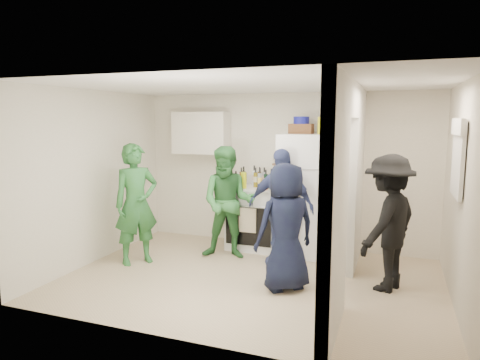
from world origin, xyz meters
name	(u,v)px	position (x,y,z in m)	size (l,w,h in m)	color
floor	(250,279)	(0.00, 0.00, 0.00)	(4.80, 4.80, 0.00)	tan
wall_back	(284,170)	(0.00, 1.70, 1.25)	(4.80, 4.80, 0.00)	silver
wall_front	(190,213)	(0.00, -1.70, 1.25)	(4.80, 4.80, 0.00)	silver
wall_left	(95,177)	(-2.40, 0.00, 1.25)	(3.40, 3.40, 0.00)	silver
wall_right	(461,197)	(2.40, 0.00, 1.25)	(3.40, 3.40, 0.00)	silver
ceiling	(251,85)	(0.00, 0.00, 2.50)	(4.80, 4.80, 0.00)	white
partition_pier_back	(356,179)	(1.20, 1.10, 1.25)	(0.12, 1.20, 2.50)	silver
partition_pier_front	(335,209)	(1.20, -1.10, 1.25)	(0.12, 1.20, 2.50)	silver
partition_header	(351,100)	(1.20, 0.00, 2.30)	(0.12, 1.00, 0.40)	silver
stove	(255,217)	(-0.38, 1.37, 0.50)	(0.85, 0.70, 1.01)	white
upper_cabinet	(201,133)	(-1.40, 1.52, 1.85)	(0.95, 0.34, 0.70)	silver
fridge	(306,195)	(0.44, 1.34, 0.93)	(0.77, 0.74, 1.86)	white
wicker_basket	(301,129)	(0.34, 1.39, 1.94)	(0.35, 0.25, 0.15)	brown
blue_bowl	(301,120)	(0.34, 1.39, 2.07)	(0.24, 0.24, 0.11)	navy
yellow_cup_stack_top	(321,126)	(0.66, 1.24, 1.99)	(0.09, 0.09, 0.25)	yellow
wall_clock	(287,143)	(0.05, 1.68, 1.70)	(0.22, 0.22, 0.03)	white
spice_shelf	(283,165)	(0.00, 1.65, 1.35)	(0.35, 0.08, 0.03)	olive
nook_window	(460,158)	(2.38, 0.20, 1.65)	(0.03, 0.70, 0.80)	black
nook_window_frame	(458,158)	(2.36, 0.20, 1.65)	(0.04, 0.76, 0.86)	white
nook_valance	(458,127)	(2.34, 0.20, 2.00)	(0.04, 0.82, 0.18)	white
yellow_cup_stack_stove	(244,180)	(-0.50, 1.15, 1.13)	(0.09, 0.09, 0.25)	#D5DF12
red_cup	(265,185)	(-0.16, 1.17, 1.07)	(0.09, 0.09, 0.12)	red
person_green_left	(136,204)	(-1.76, 0.08, 0.87)	(0.64, 0.42, 1.74)	#2A6B3A
person_green_center	(228,203)	(-0.61, 0.76, 0.84)	(0.82, 0.64, 1.69)	#347634
person_denim	(280,207)	(0.20, 0.76, 0.84)	(0.98, 0.41, 1.67)	#3B4781
person_navy	(286,227)	(0.50, -0.14, 0.79)	(0.77, 0.50, 1.57)	black
person_nook	(388,223)	(1.66, 0.29, 0.84)	(1.08, 0.62, 1.67)	black
bottle_a	(241,176)	(-0.67, 1.51, 1.15)	(0.06, 0.06, 0.28)	brown
bottle_b	(244,177)	(-0.56, 1.30, 1.17)	(0.08, 0.08, 0.32)	#184717
bottle_c	(254,175)	(-0.45, 1.51, 1.17)	(0.07, 0.07, 0.33)	white
bottle_d	(256,177)	(-0.37, 1.32, 1.16)	(0.06, 0.06, 0.31)	#766614
bottle_e	(264,176)	(-0.29, 1.57, 1.15)	(0.07, 0.07, 0.29)	#9DA2AE
bottle_f	(266,178)	(-0.21, 1.38, 1.15)	(0.06, 0.06, 0.28)	#12331F
bottle_g	(274,179)	(-0.11, 1.51, 1.13)	(0.08, 0.08, 0.25)	brown
bottle_h	(236,179)	(-0.67, 1.25, 1.14)	(0.06, 0.06, 0.26)	silver
bottle_i	(260,176)	(-0.35, 1.48, 1.16)	(0.06, 0.06, 0.31)	#52320E
bottle_j	(271,179)	(-0.09, 1.26, 1.16)	(0.07, 0.07, 0.31)	#1D5423
bottle_k	(244,176)	(-0.60, 1.42, 1.17)	(0.06, 0.06, 0.31)	brown
bottle_l	(260,178)	(-0.26, 1.21, 1.17)	(0.07, 0.07, 0.32)	gray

